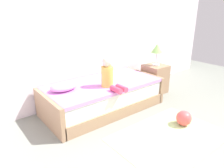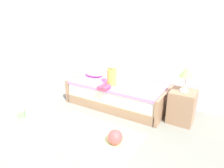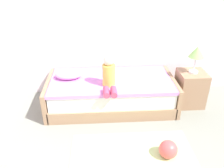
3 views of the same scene
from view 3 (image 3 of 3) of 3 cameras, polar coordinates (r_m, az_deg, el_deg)
name	(u,v)px [view 3 (image 3 of 3)]	position (r m, az deg, el deg)	size (l,w,h in m)	color
wall_rear	(112,13)	(4.05, -0.05, 17.19)	(7.20, 0.10, 2.90)	white
bed	(111,93)	(3.91, -0.23, -2.19)	(2.11, 1.00, 0.50)	#997556
nightstand	(190,88)	(4.15, 18.74, -1.04)	(0.44, 0.44, 0.60)	#997556
table_lamp	(197,53)	(3.90, 20.18, 7.15)	(0.24, 0.24, 0.45)	silver
child_figure	(109,74)	(3.49, -0.74, 2.38)	(0.20, 0.51, 0.50)	gold
pillow	(69,74)	(3.87, -10.63, 2.33)	(0.44, 0.30, 0.13)	#EA8CC6
toy_ball	(168,149)	(3.11, 13.70, -15.38)	(0.24, 0.24, 0.24)	#E54C4C
area_rug	(134,162)	(3.06, 5.48, -18.49)	(1.60, 1.10, 0.01)	#B2D189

